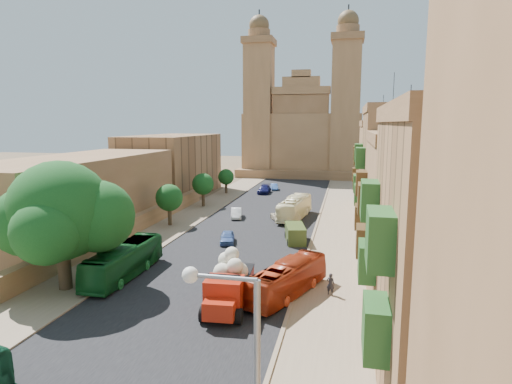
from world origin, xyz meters
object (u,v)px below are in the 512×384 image
at_px(street_tree_c, 203,184).
at_px(car_white_a, 236,213).
at_px(red_truck, 229,282).
at_px(street_tree_d, 226,177).
at_px(bus_green_north, 124,261).
at_px(car_blue_a, 227,237).
at_px(car_cream, 280,216).
at_px(street_tree_a, 115,225).
at_px(car_blue_b, 274,187).
at_px(olive_pickup, 295,234).
at_px(bus_red_east, 287,279).
at_px(car_white_b, 294,206).
at_px(church, 303,134).
at_px(pedestrian_a, 330,284).
at_px(street_tree_b, 169,198).
at_px(streetlamp, 240,379).
at_px(pedestrian_c, 307,268).
at_px(car_dkblue, 264,189).
at_px(ficus_tree, 62,214).
at_px(bus_cream_east, 295,208).

bearing_deg(street_tree_c, car_white_a, -44.37).
bearing_deg(red_truck, car_white_a, 103.74).
relative_size(street_tree_d, bus_green_north, 0.45).
bearing_deg(car_white_a, car_blue_a, -93.90).
bearing_deg(car_cream, street_tree_a, 30.11).
bearing_deg(car_blue_b, street_tree_d, -159.23).
distance_m(olive_pickup, car_white_a, 12.86).
xyz_separation_m(street_tree_c, car_white_a, (6.68, -6.53, -2.61)).
relative_size(bus_red_east, car_white_b, 2.47).
relative_size(church, car_cream, 9.12).
bearing_deg(bus_green_north, pedestrian_a, -1.13).
height_order(street_tree_b, street_tree_c, street_tree_b).
distance_m(streetlamp, bus_green_north, 24.15).
bearing_deg(street_tree_c, bus_red_east, -61.08).
xyz_separation_m(olive_pickup, car_white_a, (-8.70, 9.47, -0.22)).
height_order(street_tree_b, car_cream, street_tree_b).
bearing_deg(pedestrian_c, street_tree_d, -137.83).
xyz_separation_m(street_tree_c, street_tree_d, (0.00, 12.00, -0.42)).
bearing_deg(car_blue_a, car_blue_b, 78.61).
distance_m(car_white_a, pedestrian_a, 25.97).
bearing_deg(red_truck, car_blue_a, 106.39).
xyz_separation_m(church, street_tree_a, (-10.00, -66.61, -6.68)).
height_order(bus_green_north, car_cream, bus_green_north).
relative_size(bus_green_north, car_white_b, 2.71).
relative_size(street_tree_d, car_dkblue, 0.89).
relative_size(ficus_tree, red_truck, 1.42).
relative_size(street_tree_b, car_blue_b, 1.49).
xyz_separation_m(street_tree_d, car_blue_b, (7.48, 5.47, -2.26)).
bearing_deg(bus_cream_east, street_tree_d, -44.22).
bearing_deg(car_white_a, car_cream, -18.16).
xyz_separation_m(street_tree_d, bus_cream_east, (14.00, -17.28, -1.44)).
bearing_deg(olive_pickup, bus_green_north, -132.67).
relative_size(car_dkblue, car_white_b, 1.37).
relative_size(street_tree_c, car_blue_a, 1.39).
bearing_deg(bus_cream_east, street_tree_c, -13.90).
distance_m(church, car_cream, 50.40).
xyz_separation_m(red_truck, car_white_a, (-6.35, 25.97, -1.05)).
bearing_deg(car_white_a, olive_pickup, -61.62).
height_order(car_blue_a, car_white_a, car_white_a).
bearing_deg(church, red_truck, -87.69).
relative_size(church, bus_cream_east, 3.71).
distance_m(street_tree_d, pedestrian_a, 45.55).
height_order(olive_pickup, car_white_a, olive_pickup).
bearing_deg(pedestrian_c, car_white_b, -153.29).
height_order(red_truck, bus_cream_east, red_truck).
bearing_deg(street_tree_d, street_tree_c, -90.00).
bearing_deg(church, street_tree_a, -98.54).
bearing_deg(car_blue_b, car_white_a, -107.33).
height_order(street_tree_c, pedestrian_c, street_tree_c).
height_order(ficus_tree, olive_pickup, ficus_tree).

